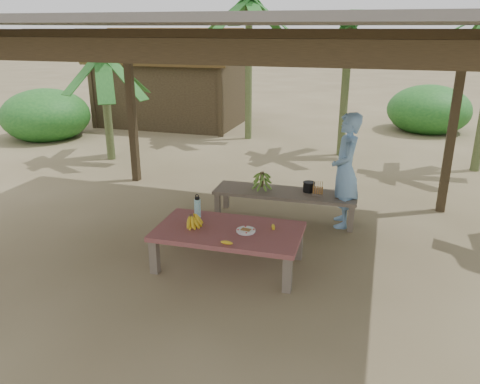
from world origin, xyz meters
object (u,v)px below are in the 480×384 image
(ripe_banana_bunch, at_px, (191,220))
(woman, at_px, (345,171))
(cooking_pot, at_px, (309,187))
(bench, at_px, (285,195))
(water_flask, at_px, (197,207))
(work_table, at_px, (229,234))
(plate, at_px, (246,231))

(ripe_banana_bunch, bearing_deg, woman, 46.17)
(ripe_banana_bunch, height_order, cooking_pot, ripe_banana_bunch)
(bench, relative_size, water_flask, 7.01)
(work_table, bearing_deg, bench, 76.79)
(plate, xyz_separation_m, water_flask, (-0.75, 0.29, 0.11))
(plate, height_order, cooking_pot, cooking_pot)
(water_flask, distance_m, woman, 2.31)
(bench, relative_size, cooking_pot, 12.52)
(ripe_banana_bunch, relative_size, woman, 0.16)
(cooking_pot, xyz_separation_m, woman, (0.54, -0.08, 0.34))
(work_table, height_order, bench, work_table)
(bench, xyz_separation_m, water_flask, (-0.87, -1.45, 0.24))
(cooking_pot, relative_size, woman, 0.10)
(bench, distance_m, cooking_pot, 0.39)
(work_table, bearing_deg, cooking_pot, 67.38)
(water_flask, relative_size, woman, 0.18)
(bench, distance_m, ripe_banana_bunch, 1.96)
(woman, bearing_deg, cooking_pot, -108.18)
(work_table, bearing_deg, woman, 53.04)
(work_table, distance_m, ripe_banana_bunch, 0.50)
(work_table, relative_size, woman, 1.06)
(bench, bearing_deg, woman, 0.27)
(water_flask, distance_m, cooking_pot, 1.99)
(ripe_banana_bunch, xyz_separation_m, woman, (1.72, 1.79, 0.28))
(plate, bearing_deg, bench, 85.99)
(work_table, xyz_separation_m, ripe_banana_bunch, (-0.48, -0.04, 0.15))
(bench, bearing_deg, cooking_pot, 16.09)
(cooking_pot, bearing_deg, work_table, -111.00)
(water_flask, bearing_deg, cooking_pot, 52.09)
(bench, height_order, water_flask, water_flask)
(water_flask, height_order, woman, woman)
(work_table, height_order, woman, woman)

